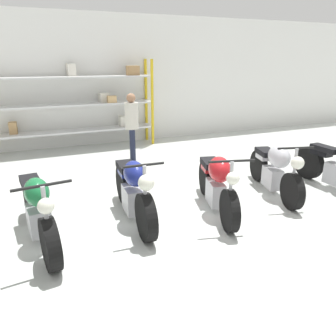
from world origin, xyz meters
TOP-DOWN VIEW (x-y plane):
  - ground_plane at (0.00, 0.00)m, footprint 30.00×30.00m
  - back_wall at (0.00, 5.27)m, footprint 30.00×0.08m
  - shelving_rack at (-0.83, 4.92)m, footprint 4.57×0.63m
  - motorcycle_green at (-2.02, 0.08)m, footprint 0.65×2.13m
  - motorcycle_blue at (-0.65, 0.21)m, footprint 0.55×2.03m
  - motorcycle_red at (0.69, -0.01)m, footprint 0.80×1.99m
  - motorcycle_silver at (2.05, 0.23)m, footprint 0.77×1.98m
  - person_browsing at (0.23, 3.26)m, footprint 0.38×0.38m

SIDE VIEW (x-z plane):
  - ground_plane at x=0.00m, z-range 0.00..0.00m
  - motorcycle_green at x=-2.02m, z-range -0.07..0.99m
  - motorcycle_blue at x=-0.65m, z-range -0.06..1.03m
  - motorcycle_red at x=0.69m, z-range -0.05..1.02m
  - motorcycle_silver at x=2.05m, z-range -0.04..1.02m
  - person_browsing at x=0.23m, z-range 0.14..1.77m
  - shelving_rack at x=-0.83m, z-range 0.07..2.46m
  - back_wall at x=0.00m, z-range 0.00..3.60m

